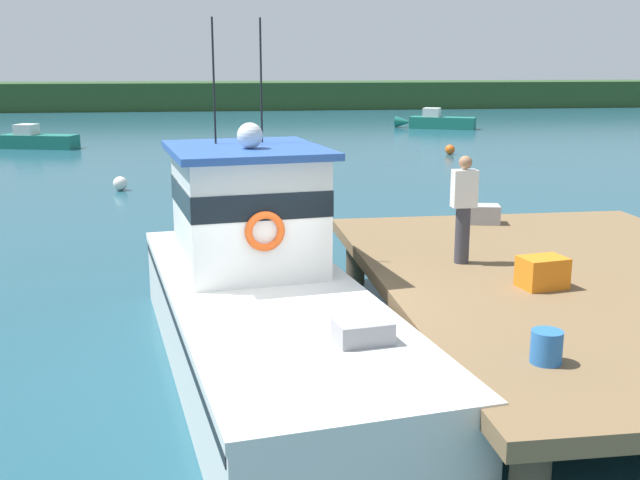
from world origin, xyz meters
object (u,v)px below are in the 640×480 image
Objects in this scene: crate_single_far at (483,214)px; main_fishing_boat at (258,293)px; mooring_buoy_channel_marker at (120,184)px; moored_boat_far_left at (33,140)px; mooring_buoy_outer at (450,149)px; moored_boat_off_the_point at (437,122)px; bait_bucket at (546,347)px; crate_stack_mid_dock at (542,272)px; deckhand_by_the_boat at (464,207)px.

main_fishing_boat is at bearing -143.96° from crate_single_far.
main_fishing_boat is at bearing -76.79° from mooring_buoy_channel_marker.
moored_boat_far_left is 10.49× the size of mooring_buoy_outer.
moored_boat_off_the_point is (13.85, 37.53, -0.56)m from main_fishing_boat.
bait_bucket is 19.99m from mooring_buoy_channel_marker.
crate_stack_mid_dock is (-0.68, -4.16, 0.04)m from crate_single_far.
crate_single_far is at bearing -62.01° from moored_boat_far_left.
crate_single_far reaches higher than mooring_buoy_outer.
moored_boat_off_the_point is at bearing 73.85° from deckhand_by_the_boat.
crate_single_far is 4.21m from crate_stack_mid_dock.
crate_single_far is 21.42m from mooring_buoy_outer.
moored_boat_far_left is 14.83m from mooring_buoy_channel_marker.
bait_bucket is 0.73× the size of mooring_buoy_channel_marker.
mooring_buoy_channel_marker is (-8.09, 12.24, -1.14)m from crate_single_far.
main_fishing_boat reaches higher than crate_single_far.
mooring_buoy_channel_marker is at bearing 103.21° from main_fishing_boat.
main_fishing_boat is 3.91m from crate_stack_mid_dock.
main_fishing_boat is 5.52m from crate_single_far.
bait_bucket is 0.07× the size of moored_boat_off_the_point.
moored_boat_off_the_point is 10.81× the size of mooring_buoy_channel_marker.
crate_single_far is 0.12× the size of moored_boat_off_the_point.
moored_boat_far_left is at bearing 110.24° from bait_bucket.
crate_stack_mid_dock is 18.04m from mooring_buoy_channel_marker.
crate_single_far is 1.28× the size of mooring_buoy_channel_marker.
crate_single_far is 1.00× the size of crate_stack_mid_dock.
deckhand_by_the_boat is at bearing -115.90° from crate_single_far.
crate_single_far is at bearing 80.76° from crate_stack_mid_dock.
mooring_buoy_outer is at bearing 30.68° from mooring_buoy_channel_marker.
mooring_buoy_channel_marker is (-7.41, 16.40, -1.18)m from crate_stack_mid_dock.
crate_single_far is at bearing -56.55° from mooring_buoy_channel_marker.
crate_stack_mid_dock reaches higher than mooring_buoy_channel_marker.
moored_boat_far_left is at bearing 113.54° from crate_stack_mid_dock.
deckhand_by_the_boat reaches higher than bait_bucket.
crate_stack_mid_dock reaches higher than moored_boat_off_the_point.
crate_stack_mid_dock is at bearing -66.46° from moored_boat_far_left.
main_fishing_boat is 29.30× the size of bait_bucket.
mooring_buoy_channel_marker is (-6.75, 15.00, -1.82)m from deckhand_by_the_boat.
moored_boat_far_left is at bearing -160.19° from moored_boat_off_the_point.
deckhand_by_the_boat is 38.60m from moored_boat_off_the_point.
crate_stack_mid_dock is 1.33× the size of mooring_buoy_outer.
main_fishing_boat is at bearing -72.27° from moored_boat_far_left.
deckhand_by_the_boat is 3.62× the size of mooring_buoy_outer.
crate_single_far is 6.91m from bait_bucket.
crate_single_far is at bearing 64.10° from deckhand_by_the_boat.
deckhand_by_the_boat reaches higher than moored_boat_far_left.
bait_bucket is 28.32m from mooring_buoy_outer.
main_fishing_boat is at bearing 166.34° from crate_stack_mid_dock.
deckhand_by_the_boat is (3.12, 0.49, 1.05)m from main_fishing_boat.
main_fishing_boat reaches higher than mooring_buoy_channel_marker.
moored_boat_far_left is (-13.78, 25.94, -0.97)m from crate_single_far.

